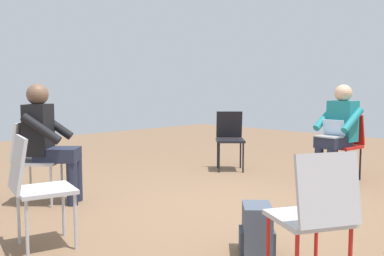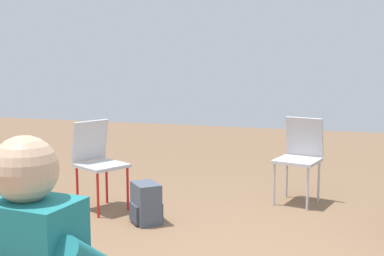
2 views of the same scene
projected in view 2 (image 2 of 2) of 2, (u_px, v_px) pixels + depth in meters
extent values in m
cylinder|color=#B7B7BC|center=(18.00, 215.00, 4.25)|extent=(0.02, 0.02, 0.42)
cube|color=#B7B7BC|center=(102.00, 166.00, 5.06)|extent=(0.54, 0.54, 0.03)
cylinder|color=red|center=(128.00, 189.00, 5.09)|extent=(0.02, 0.02, 0.42)
cylinder|color=red|center=(98.00, 195.00, 4.85)|extent=(0.02, 0.02, 0.42)
cylinder|color=red|center=(107.00, 183.00, 5.33)|extent=(0.02, 0.02, 0.42)
cylinder|color=red|center=(77.00, 189.00, 5.09)|extent=(0.02, 0.02, 0.42)
cube|color=#B7B7BC|center=(90.00, 141.00, 5.16)|extent=(0.38, 0.26, 0.40)
cube|color=#B7B7BC|center=(297.00, 161.00, 5.28)|extent=(0.49, 0.49, 0.03)
cylinder|color=#B7B7BC|center=(308.00, 189.00, 5.08)|extent=(0.02, 0.02, 0.42)
cylinder|color=#B7B7BC|center=(274.00, 184.00, 5.25)|extent=(0.02, 0.02, 0.42)
cylinder|color=#B7B7BC|center=(319.00, 181.00, 5.37)|extent=(0.02, 0.02, 0.42)
cylinder|color=#B7B7BC|center=(287.00, 177.00, 5.54)|extent=(0.02, 0.02, 0.42)
cube|color=#B7B7BC|center=(304.00, 137.00, 5.41)|extent=(0.18, 0.39, 0.40)
sphere|color=#DBAD89|center=(25.00, 169.00, 1.71)|extent=(0.22, 0.22, 0.22)
cylinder|color=teal|center=(4.00, 249.00, 1.93)|extent=(0.40, 0.14, 0.31)
cube|color=#475160|center=(146.00, 203.00, 4.71)|extent=(0.34, 0.34, 0.36)
cube|color=#39414D|center=(146.00, 212.00, 4.72)|extent=(0.31, 0.32, 0.16)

